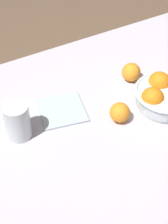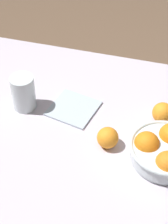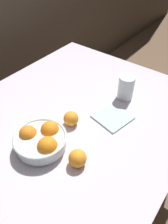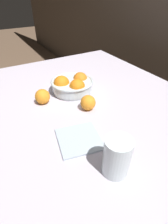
{
  "view_description": "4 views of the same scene",
  "coord_description": "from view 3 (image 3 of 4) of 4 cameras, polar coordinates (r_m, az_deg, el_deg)",
  "views": [
    {
      "loc": [
        0.54,
        0.69,
        1.63
      ],
      "look_at": [
        0.13,
        -0.08,
        0.76
      ],
      "focal_mm": 60.0,
      "sensor_mm": 36.0,
      "label": 1
    },
    {
      "loc": [
        -0.13,
        0.75,
        1.62
      ],
      "look_at": [
        0.11,
        -0.09,
        0.78
      ],
      "focal_mm": 60.0,
      "sensor_mm": 36.0,
      "label": 2
    },
    {
      "loc": [
        -0.51,
        -0.52,
        1.44
      ],
      "look_at": [
        0.05,
        -0.08,
        0.79
      ],
      "focal_mm": 35.0,
      "sensor_mm": 36.0,
      "label": 3
    },
    {
      "loc": [
        0.58,
        -0.38,
        1.18
      ],
      "look_at": [
        0.08,
        -0.09,
        0.75
      ],
      "focal_mm": 28.0,
      "sensor_mm": 36.0,
      "label": 4
    }
  ],
  "objects": [
    {
      "name": "ground_plane",
      "position": [
        1.61,
        -3.69,
        -20.94
      ],
      "size": [
        12.0,
        12.0,
        0.0
      ],
      "primitive_type": "plane",
      "color": "brown"
    },
    {
      "name": "dining_table",
      "position": [
        1.07,
        -5.2,
        -5.19
      ],
      "size": [
        1.38,
        1.04,
        0.71
      ],
      "color": "silver",
      "rests_on": "ground_plane"
    },
    {
      "name": "fruit_bowl",
      "position": [
        0.91,
        -11.08,
        -7.19
      ],
      "size": [
        0.22,
        0.22,
        0.1
      ],
      "color": "silver",
      "rests_on": "dining_table"
    },
    {
      "name": "juice_glass",
      "position": [
        1.15,
        10.85,
        6.07
      ],
      "size": [
        0.08,
        0.08,
        0.13
      ],
      "color": "#F4A314",
      "rests_on": "dining_table"
    },
    {
      "name": "orange_loose_near_bowl",
      "position": [
        1.0,
        -3.42,
        -1.73
      ],
      "size": [
        0.07,
        0.07,
        0.07
      ],
      "primitive_type": "sphere",
      "color": "orange",
      "rests_on": "dining_table"
    },
    {
      "name": "orange_loose_front",
      "position": [
        0.85,
        -1.69,
        -11.98
      ],
      "size": [
        0.07,
        0.07,
        0.07
      ],
      "primitive_type": "sphere",
      "color": "orange",
      "rests_on": "dining_table"
    },
    {
      "name": "napkin",
      "position": [
        1.05,
        7.48,
        -1.28
      ],
      "size": [
        0.18,
        0.18,
        0.01
      ],
      "primitive_type": "cube",
      "rotation": [
        0.0,
        0.0,
        -0.21
      ],
      "color": "silver",
      "rests_on": "dining_table"
    }
  ]
}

